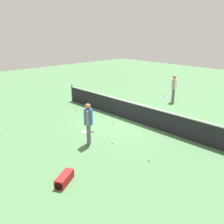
{
  "coord_description": "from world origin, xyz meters",
  "views": [
    {
      "loc": [
        8.06,
        -9.03,
        4.41
      ],
      "look_at": [
        0.37,
        -1.64,
        0.9
      ],
      "focal_mm": 40.62,
      "sensor_mm": 36.0,
      "label": 1
    }
  ],
  "objects_px": {
    "player_far_side": "(174,86)",
    "tennis_ball_midcourt": "(112,143)",
    "tennis_ball_near_player": "(7,128)",
    "tennis_ball_stray_right": "(149,160)",
    "tennis_ball_stray_left": "(76,110)",
    "tennis_ball_baseline": "(42,130)",
    "tennis_ball_by_net": "(113,123)",
    "tennis_racket_far_player": "(161,97)",
    "player_near_side": "(88,121)",
    "equipment_bag": "(64,179)",
    "tennis_racket_near_player": "(85,132)"
  },
  "relations": [
    {
      "from": "player_far_side",
      "to": "tennis_ball_midcourt",
      "type": "relative_size",
      "value": 25.76
    },
    {
      "from": "tennis_ball_near_player",
      "to": "tennis_ball_stray_right",
      "type": "bearing_deg",
      "value": 19.5
    },
    {
      "from": "tennis_ball_near_player",
      "to": "tennis_ball_stray_left",
      "type": "height_order",
      "value": "same"
    },
    {
      "from": "player_far_side",
      "to": "tennis_ball_midcourt",
      "type": "bearing_deg",
      "value": -75.99
    },
    {
      "from": "player_far_side",
      "to": "tennis_ball_stray_left",
      "type": "distance_m",
      "value": 6.23
    },
    {
      "from": "tennis_ball_baseline",
      "to": "tennis_ball_by_net",
      "type": "bearing_deg",
      "value": 62.53
    },
    {
      "from": "tennis_racket_far_player",
      "to": "tennis_ball_midcourt",
      "type": "bearing_deg",
      "value": -68.45
    },
    {
      "from": "tennis_ball_near_player",
      "to": "tennis_ball_midcourt",
      "type": "height_order",
      "value": "same"
    },
    {
      "from": "tennis_ball_baseline",
      "to": "tennis_ball_stray_left",
      "type": "bearing_deg",
      "value": 114.74
    },
    {
      "from": "player_near_side",
      "to": "tennis_ball_near_player",
      "type": "bearing_deg",
      "value": -157.23
    },
    {
      "from": "tennis_ball_stray_right",
      "to": "equipment_bag",
      "type": "height_order",
      "value": "equipment_bag"
    },
    {
      "from": "tennis_ball_by_net",
      "to": "tennis_ball_stray_right",
      "type": "distance_m",
      "value": 3.93
    },
    {
      "from": "tennis_racket_near_player",
      "to": "equipment_bag",
      "type": "relative_size",
      "value": 0.65
    },
    {
      "from": "player_near_side",
      "to": "tennis_ball_midcourt",
      "type": "relative_size",
      "value": 25.76
    },
    {
      "from": "tennis_ball_midcourt",
      "to": "equipment_bag",
      "type": "relative_size",
      "value": 0.08
    },
    {
      "from": "tennis_ball_near_player",
      "to": "equipment_bag",
      "type": "height_order",
      "value": "equipment_bag"
    },
    {
      "from": "player_far_side",
      "to": "tennis_ball_near_player",
      "type": "height_order",
      "value": "player_far_side"
    },
    {
      "from": "tennis_ball_stray_right",
      "to": "tennis_ball_stray_left",
      "type": "bearing_deg",
      "value": 166.3
    },
    {
      "from": "tennis_ball_midcourt",
      "to": "player_near_side",
      "type": "bearing_deg",
      "value": -130.59
    },
    {
      "from": "tennis_ball_midcourt",
      "to": "tennis_ball_stray_right",
      "type": "bearing_deg",
      "value": -2.1
    },
    {
      "from": "tennis_racket_near_player",
      "to": "tennis_ball_midcourt",
      "type": "height_order",
      "value": "tennis_ball_midcourt"
    },
    {
      "from": "tennis_ball_stray_left",
      "to": "tennis_ball_stray_right",
      "type": "distance_m",
      "value": 6.59
    },
    {
      "from": "player_far_side",
      "to": "equipment_bag",
      "type": "distance_m",
      "value": 10.39
    },
    {
      "from": "tennis_ball_baseline",
      "to": "equipment_bag",
      "type": "height_order",
      "value": "equipment_bag"
    },
    {
      "from": "tennis_racket_near_player",
      "to": "tennis_ball_stray_right",
      "type": "distance_m",
      "value": 3.61
    },
    {
      "from": "tennis_racket_near_player",
      "to": "tennis_ball_baseline",
      "type": "bearing_deg",
      "value": -138.61
    },
    {
      "from": "tennis_ball_stray_left",
      "to": "equipment_bag",
      "type": "height_order",
      "value": "equipment_bag"
    },
    {
      "from": "tennis_racket_near_player",
      "to": "tennis_ball_by_net",
      "type": "height_order",
      "value": "tennis_ball_by_net"
    },
    {
      "from": "tennis_ball_baseline",
      "to": "player_far_side",
      "type": "bearing_deg",
      "value": 80.42
    },
    {
      "from": "equipment_bag",
      "to": "tennis_ball_stray_left",
      "type": "bearing_deg",
      "value": 140.86
    },
    {
      "from": "tennis_ball_by_net",
      "to": "tennis_ball_stray_left",
      "type": "height_order",
      "value": "same"
    },
    {
      "from": "tennis_racket_far_player",
      "to": "tennis_ball_near_player",
      "type": "distance_m",
      "value": 9.98
    },
    {
      "from": "player_far_side",
      "to": "tennis_racket_far_player",
      "type": "distance_m",
      "value": 1.63
    },
    {
      "from": "tennis_racket_near_player",
      "to": "tennis_ball_near_player",
      "type": "height_order",
      "value": "tennis_ball_near_player"
    },
    {
      "from": "tennis_ball_stray_left",
      "to": "tennis_racket_near_player",
      "type": "bearing_deg",
      "value": -28.97
    },
    {
      "from": "tennis_ball_stray_left",
      "to": "tennis_ball_by_net",
      "type": "bearing_deg",
      "value": 2.35
    },
    {
      "from": "player_near_side",
      "to": "equipment_bag",
      "type": "distance_m",
      "value": 2.91
    },
    {
      "from": "tennis_ball_midcourt",
      "to": "equipment_bag",
      "type": "distance_m",
      "value": 3.14
    },
    {
      "from": "tennis_ball_near_player",
      "to": "equipment_bag",
      "type": "relative_size",
      "value": 0.08
    },
    {
      "from": "player_near_side",
      "to": "tennis_racket_far_player",
      "type": "xyz_separation_m",
      "value": [
        -2.34,
        8.18,
        -1.0
      ]
    },
    {
      "from": "player_near_side",
      "to": "tennis_racket_near_player",
      "type": "height_order",
      "value": "player_near_side"
    },
    {
      "from": "player_far_side",
      "to": "tennis_ball_stray_left",
      "type": "bearing_deg",
      "value": -116.3
    },
    {
      "from": "equipment_bag",
      "to": "tennis_ball_midcourt",
      "type": "bearing_deg",
      "value": 108.76
    },
    {
      "from": "tennis_racket_far_player",
      "to": "equipment_bag",
      "type": "distance_m",
      "value": 11.17
    },
    {
      "from": "equipment_bag",
      "to": "tennis_ball_stray_right",
      "type": "bearing_deg",
      "value": 72.31
    },
    {
      "from": "tennis_racket_near_player",
      "to": "tennis_ball_by_net",
      "type": "relative_size",
      "value": 8.17
    },
    {
      "from": "tennis_racket_near_player",
      "to": "tennis_ball_midcourt",
      "type": "relative_size",
      "value": 8.17
    },
    {
      "from": "tennis_ball_baseline",
      "to": "equipment_bag",
      "type": "relative_size",
      "value": 0.08
    },
    {
      "from": "tennis_racket_far_player",
      "to": "equipment_bag",
      "type": "bearing_deg",
      "value": -69.23
    },
    {
      "from": "tennis_racket_near_player",
      "to": "tennis_ball_near_player",
      "type": "distance_m",
      "value": 3.72
    }
  ]
}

